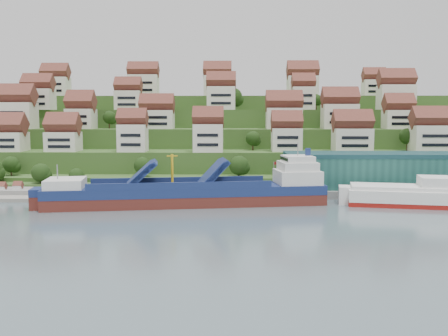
{
  "coord_description": "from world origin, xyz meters",
  "views": [
    {
      "loc": [
        6.71,
        -126.89,
        22.99
      ],
      "look_at": [
        4.19,
        14.0,
        8.0
      ],
      "focal_mm": 40.0,
      "sensor_mm": 36.0,
      "label": 1
    }
  ],
  "objects": [
    {
      "name": "hillside_trees",
      "position": [
        -12.69,
        44.67,
        16.51
      ],
      "size": [
        136.66,
        62.36,
        31.0
      ],
      "color": "#213F15",
      "rests_on": "ground"
    },
    {
      "name": "warehouse",
      "position": [
        52.0,
        17.0,
        7.2
      ],
      "size": [
        60.0,
        15.0,
        10.0
      ],
      "primitive_type": "cube",
      "color": "#20574E",
      "rests_on": "quay"
    },
    {
      "name": "hillside_village",
      "position": [
        0.55,
        61.06,
        24.62
      ],
      "size": [
        158.24,
        63.01,
        29.12
      ],
      "color": "silver",
      "rests_on": "ground"
    },
    {
      "name": "flagpole",
      "position": [
        18.11,
        10.0,
        6.88
      ],
      "size": [
        1.28,
        0.16,
        8.0
      ],
      "color": "gray",
      "rests_on": "quay"
    },
    {
      "name": "pebble_beach",
      "position": [
        -58.0,
        12.0,
        0.5
      ],
      "size": [
        45.0,
        20.0,
        1.0
      ],
      "primitive_type": "cube",
      "color": "gray",
      "rests_on": "ground"
    },
    {
      "name": "cargo_ship",
      "position": [
        -3.1,
        -0.81,
        3.04
      ],
      "size": [
        71.69,
        21.52,
        15.62
      ],
      "rotation": [
        0.0,
        0.0,
        0.15
      ],
      "color": "maroon",
      "rests_on": "ground"
    },
    {
      "name": "ground",
      "position": [
        0.0,
        0.0,
        0.0
      ],
      "size": [
        300.0,
        300.0,
        0.0
      ],
      "primitive_type": "plane",
      "color": "slate",
      "rests_on": "ground"
    },
    {
      "name": "quay",
      "position": [
        20.0,
        15.0,
        1.1
      ],
      "size": [
        180.0,
        14.0,
        2.2
      ],
      "primitive_type": "cube",
      "color": "gray",
      "rests_on": "ground"
    },
    {
      "name": "hillside",
      "position": [
        0.0,
        103.55,
        10.66
      ],
      "size": [
        260.0,
        128.0,
        31.0
      ],
      "color": "#2D4C1E",
      "rests_on": "ground"
    },
    {
      "name": "second_ship",
      "position": [
        51.33,
        -0.39,
        2.48
      ],
      "size": [
        29.73,
        15.34,
        8.21
      ],
      "rotation": [
        0.0,
        0.0,
        -0.18
      ],
      "color": "maroon",
      "rests_on": "ground"
    }
  ]
}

